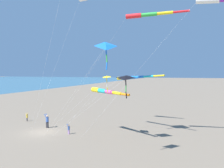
% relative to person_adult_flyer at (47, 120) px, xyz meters
% --- Properties ---
extents(ground_plane, '(600.00, 600.00, 0.00)m').
position_rel_person_adult_flyer_xyz_m(ground_plane, '(0.76, -2.04, -1.07)').
color(ground_plane, '#756654').
extents(person_adult_flyer, '(0.57, 0.45, 1.97)m').
position_rel_person_adult_flyer_xyz_m(person_adult_flyer, '(0.00, 0.00, 0.00)').
color(person_adult_flyer, '#232328').
rests_on(person_adult_flyer, ground_plane).
extents(person_child_green_jacket, '(0.45, 0.44, 1.26)m').
position_rel_person_adult_flyer_xyz_m(person_child_green_jacket, '(-5.66, 2.72, -0.39)').
color(person_child_green_jacket, '#232328').
rests_on(person_child_green_jacket, ground_plane).
extents(person_child_grey_jacket, '(0.41, 0.32, 1.29)m').
position_rel_person_adult_flyer_xyz_m(person_child_grey_jacket, '(4.51, -1.93, -0.37)').
color(person_child_grey_jacket, '#8E6B9E').
rests_on(person_child_grey_jacket, ground_plane).
extents(kite_delta_yellow_midlevel, '(9.95, 1.38, 7.53)m').
position_rel_person_adult_flyer_xyz_m(kite_delta_yellow_midlevel, '(12.19, -2.94, 6.08)').
color(kite_delta_yellow_midlevel, black).
rests_on(kite_delta_yellow_midlevel, ground_plane).
extents(kite_delta_rainbow_low_near, '(10.82, 5.65, 10.43)m').
position_rel_person_adult_flyer_xyz_m(kite_delta_rainbow_low_near, '(12.13, -8.82, 8.88)').
color(kite_delta_rainbow_low_near, blue).
rests_on(kite_delta_rainbow_low_near, ground_plane).
extents(kite_windsock_teal_far_right, '(12.20, 3.77, 5.81)m').
position_rel_person_adult_flyer_xyz_m(kite_windsock_teal_far_right, '(8.79, -0.49, 4.34)').
color(kite_windsock_teal_far_right, yellow).
rests_on(kite_windsock_teal_far_right, ground_plane).
extents(kite_windsock_white_trailing, '(14.42, 4.02, 7.50)m').
position_rel_person_adult_flyer_xyz_m(kite_windsock_white_trailing, '(11.42, 3.21, 5.99)').
color(kite_windsock_white_trailing, yellow).
rests_on(kite_windsock_white_trailing, ground_plane).
extents(kite_windsock_checkered_midright, '(17.97, 1.59, 14.64)m').
position_rel_person_adult_flyer_xyz_m(kite_windsock_checkered_midright, '(14.13, -0.60, 13.27)').
color(kite_windsock_checkered_midright, red).
rests_on(kite_windsock_checkered_midright, ground_plane).
extents(kite_delta_green_low_center, '(7.68, 2.71, 7.41)m').
position_rel_person_adult_flyer_xyz_m(kite_delta_green_low_center, '(9.56, -1.83, 6.11)').
color(kite_delta_green_low_center, yellow).
rests_on(kite_delta_green_low_center, ground_plane).
extents(kite_windsock_striped_overhead, '(18.94, 1.58, 15.31)m').
position_rel_person_adult_flyer_xyz_m(kite_windsock_striped_overhead, '(21.55, -2.36, 13.72)').
color(kite_windsock_striped_overhead, white).
rests_on(kite_windsock_striped_overhead, ground_plane).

